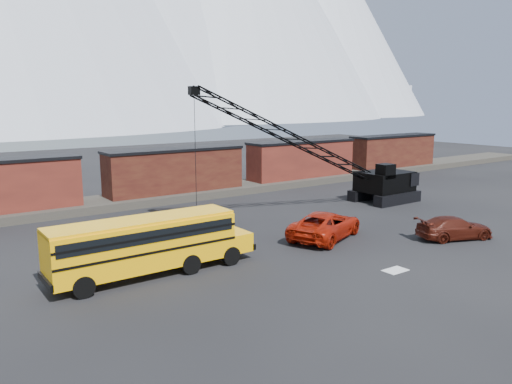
{
  "coord_description": "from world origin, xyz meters",
  "views": [
    {
      "loc": [
        -21.33,
        -21.06,
        9.36
      ],
      "look_at": [
        -1.2,
        7.0,
        3.0
      ],
      "focal_mm": 35.0,
      "sensor_mm": 36.0,
      "label": 1
    }
  ],
  "objects_px": {
    "school_bus": "(150,243)",
    "maroon_suv": "(454,228)",
    "crawler_crane": "(318,151)",
    "red_pickup": "(325,225)"
  },
  "relations": [
    {
      "from": "maroon_suv",
      "to": "crawler_crane",
      "type": "xyz_separation_m",
      "value": [
        -2.04,
        11.67,
        4.44
      ]
    },
    {
      "from": "school_bus",
      "to": "crawler_crane",
      "type": "distance_m",
      "value": 19.24
    },
    {
      "from": "school_bus",
      "to": "red_pickup",
      "type": "height_order",
      "value": "school_bus"
    },
    {
      "from": "red_pickup",
      "to": "maroon_suv",
      "type": "bearing_deg",
      "value": -148.77
    },
    {
      "from": "red_pickup",
      "to": "maroon_suv",
      "type": "distance_m",
      "value": 8.82
    },
    {
      "from": "school_bus",
      "to": "red_pickup",
      "type": "relative_size",
      "value": 1.74
    },
    {
      "from": "red_pickup",
      "to": "crawler_crane",
      "type": "height_order",
      "value": "crawler_crane"
    },
    {
      "from": "school_bus",
      "to": "crawler_crane",
      "type": "xyz_separation_m",
      "value": [
        17.87,
        6.27,
        3.41
      ]
    },
    {
      "from": "school_bus",
      "to": "crawler_crane",
      "type": "bearing_deg",
      "value": 19.33
    },
    {
      "from": "school_bus",
      "to": "maroon_suv",
      "type": "height_order",
      "value": "school_bus"
    }
  ]
}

